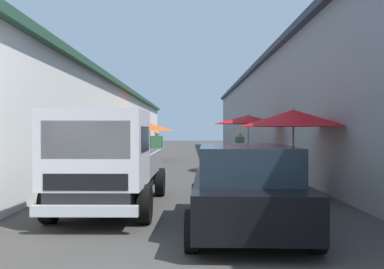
# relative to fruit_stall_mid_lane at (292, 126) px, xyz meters

# --- Properties ---
(ground) EXTENTS (90.00, 90.00, 0.00)m
(ground) POSITION_rel_fruit_stall_mid_lane_xyz_m (6.65, 2.62, -1.83)
(ground) COLOR #3D3A38
(building_left_whitewash) EXTENTS (49.80, 7.50, 4.08)m
(building_left_whitewash) POSITION_rel_fruit_stall_mid_lane_xyz_m (8.90, 9.75, 0.22)
(building_left_whitewash) COLOR silver
(building_left_whitewash) RESTS_ON ground
(building_right_concrete) EXTENTS (49.80, 7.50, 5.27)m
(building_right_concrete) POSITION_rel_fruit_stall_mid_lane_xyz_m (8.90, -4.51, 0.82)
(building_right_concrete) COLOR gray
(building_right_concrete) RESTS_ON ground
(fruit_stall_mid_lane) EXTENTS (2.76, 2.76, 2.31)m
(fruit_stall_mid_lane) POSITION_rel_fruit_stall_mid_lane_xyz_m (0.00, 0.00, 0.00)
(fruit_stall_mid_lane) COLOR #9E9EA3
(fruit_stall_mid_lane) RESTS_ON ground
(fruit_stall_far_right) EXTENTS (2.76, 2.76, 2.13)m
(fruit_stall_far_right) POSITION_rel_fruit_stall_mid_lane_xyz_m (11.85, 4.87, -0.18)
(fruit_stall_far_right) COLOR #9E9EA3
(fruit_stall_far_right) RESTS_ON ground
(fruit_stall_far_left) EXTENTS (2.72, 2.72, 2.38)m
(fruit_stall_far_left) POSITION_rel_fruit_stall_mid_lane_xyz_m (5.80, 0.32, 0.09)
(fruit_stall_far_left) COLOR #9E9EA3
(fruit_stall_far_left) RESTS_ON ground
(hatchback_car) EXTENTS (3.98, 2.05, 1.45)m
(hatchback_car) POSITION_rel_fruit_stall_mid_lane_xyz_m (-3.38, 1.69, -1.09)
(hatchback_car) COLOR black
(hatchback_car) RESTS_ON ground
(delivery_truck) EXTENTS (4.95, 2.03, 2.08)m
(delivery_truck) POSITION_rel_fruit_stall_mid_lane_xyz_m (-2.25, 4.32, -0.79)
(delivery_truck) COLOR black
(delivery_truck) RESTS_ON ground
(vendor_by_crates) EXTENTS (0.37, 0.61, 1.67)m
(vendor_by_crates) POSITION_rel_fruit_stall_mid_lane_xyz_m (7.85, 4.15, -0.86)
(vendor_by_crates) COLOR #665B4C
(vendor_by_crates) RESTS_ON ground
(vendor_in_shade) EXTENTS (0.43, 0.53, 1.56)m
(vendor_in_shade) POSITION_rel_fruit_stall_mid_lane_xyz_m (10.32, 0.06, -0.93)
(vendor_in_shade) COLOR #665B4C
(vendor_in_shade) RESTS_ON ground
(plastic_stool) EXTENTS (0.30, 0.30, 0.43)m
(plastic_stool) POSITION_rel_fruit_stall_mid_lane_xyz_m (2.17, 4.87, -1.50)
(plastic_stool) COLOR #194CB2
(plastic_stool) RESTS_ON ground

